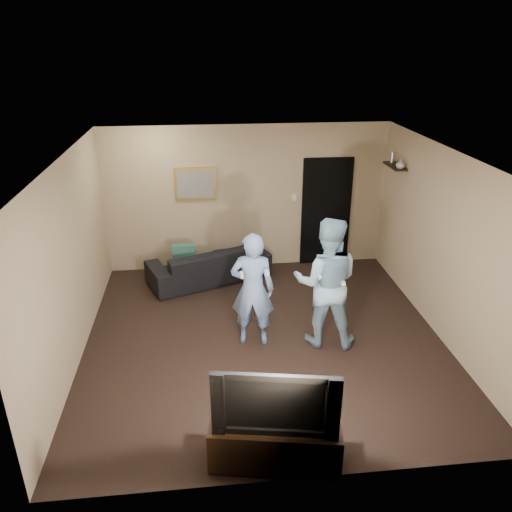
{
  "coord_description": "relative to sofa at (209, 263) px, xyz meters",
  "views": [
    {
      "loc": [
        -0.78,
        -6.0,
        3.96
      ],
      "look_at": [
        -0.08,
        0.3,
        1.15
      ],
      "focal_mm": 35.0,
      "sensor_mm": 36.0,
      "label": 1
    }
  ],
  "objects": [
    {
      "name": "throw_pillow",
      "position": [
        -0.42,
        0.0,
        0.17
      ],
      "size": [
        0.4,
        0.14,
        0.39
      ],
      "primitive_type": "cube",
      "rotation": [
        0.0,
        0.0,
        -0.03
      ],
      "color": "#1B5149",
      "rests_on": "sofa"
    },
    {
      "name": "wall_left",
      "position": [
        -1.78,
        -1.96,
        0.99
      ],
      "size": [
        0.04,
        5.0,
        2.6
      ],
      "primitive_type": "cube",
      "color": "tan",
      "rests_on": "ground"
    },
    {
      "name": "ceiling",
      "position": [
        0.72,
        -1.96,
        2.29
      ],
      "size": [
        5.0,
        5.0,
        0.04
      ],
      "primitive_type": "cube",
      "color": "silver",
      "rests_on": "wall_back"
    },
    {
      "name": "ground",
      "position": [
        0.72,
        -1.96,
        -0.31
      ],
      "size": [
        5.0,
        5.0,
        0.0
      ],
      "primitive_type": "plane",
      "color": "black",
      "rests_on": "ground"
    },
    {
      "name": "television",
      "position": [
        0.55,
        -4.24,
        0.52
      ],
      "size": [
        1.21,
        0.37,
        0.69
      ],
      "primitive_type": "imported",
      "rotation": [
        0.0,
        0.0,
        -0.18
      ],
      "color": "black",
      "rests_on": "tv_console"
    },
    {
      "name": "doorway",
      "position": [
        2.17,
        0.51,
        0.69
      ],
      "size": [
        0.9,
        0.06,
        2.0
      ],
      "primitive_type": "cube",
      "color": "black",
      "rests_on": "ground"
    },
    {
      "name": "wall_shelf",
      "position": [
        3.11,
        -0.16,
        1.68
      ],
      "size": [
        0.2,
        0.6,
        0.03
      ],
      "primitive_type": "cube",
      "color": "black",
      "rests_on": "wall_right"
    },
    {
      "name": "shelf_vase",
      "position": [
        3.11,
        -0.38,
        1.77
      ],
      "size": [
        0.14,
        0.14,
        0.15
      ],
      "primitive_type": "imported",
      "rotation": [
        0.0,
        0.0,
        -0.03
      ],
      "color": "#B9BABF",
      "rests_on": "wall_shelf"
    },
    {
      "name": "shelf_figurine",
      "position": [
        3.11,
        -0.01,
        1.79
      ],
      "size": [
        0.06,
        0.06,
        0.18
      ],
      "primitive_type": "cylinder",
      "color": "#B8B8BD",
      "rests_on": "wall_shelf"
    },
    {
      "name": "painting_canvas",
      "position": [
        -0.18,
        0.49,
        1.29
      ],
      "size": [
        0.62,
        0.01,
        0.47
      ],
      "primitive_type": "cube",
      "color": "slate",
      "rests_on": "painting_frame"
    },
    {
      "name": "wall_back",
      "position": [
        0.72,
        0.54,
        0.99
      ],
      "size": [
        5.0,
        0.04,
        2.6
      ],
      "primitive_type": "cube",
      "color": "tan",
      "rests_on": "ground"
    },
    {
      "name": "wii_player_right",
      "position": [
        1.54,
        -2.13,
        0.61
      ],
      "size": [
        1.03,
        0.88,
        1.84
      ],
      "color": "#8DB7CE",
      "rests_on": "ground"
    },
    {
      "name": "painting_frame",
      "position": [
        -0.18,
        0.51,
        1.29
      ],
      "size": [
        0.72,
        0.05,
        0.57
      ],
      "primitive_type": "cube",
      "color": "olive",
      "rests_on": "wall_back"
    },
    {
      "name": "tv_console",
      "position": [
        0.55,
        -4.24,
        -0.06
      ],
      "size": [
        1.35,
        0.65,
        0.46
      ],
      "primitive_type": "cube",
      "rotation": [
        0.0,
        0.0,
        -0.18
      ],
      "color": "black",
      "rests_on": "ground"
    },
    {
      "name": "wall_right",
      "position": [
        3.22,
        -1.96,
        0.99
      ],
      "size": [
        0.04,
        5.0,
        2.6
      ],
      "primitive_type": "cube",
      "color": "tan",
      "rests_on": "ground"
    },
    {
      "name": "light_switch",
      "position": [
        1.57,
        0.51,
        0.99
      ],
      "size": [
        0.08,
        0.02,
        0.12
      ],
      "primitive_type": "cube",
      "color": "silver",
      "rests_on": "wall_back"
    },
    {
      "name": "sofa",
      "position": [
        0.0,
        0.0,
        0.0
      ],
      "size": [
        2.24,
        1.51,
        0.61
      ],
      "primitive_type": "imported",
      "rotation": [
        0.0,
        0.0,
        3.51
      ],
      "color": "black",
      "rests_on": "ground"
    },
    {
      "name": "wall_front",
      "position": [
        0.72,
        -4.46,
        0.99
      ],
      "size": [
        5.0,
        0.04,
        2.6
      ],
      "primitive_type": "cube",
      "color": "tan",
      "rests_on": "ground"
    },
    {
      "name": "wii_player_left",
      "position": [
        0.56,
        -2.03,
        0.51
      ],
      "size": [
        0.65,
        0.53,
        1.63
      ],
      "color": "#7595CB",
      "rests_on": "ground"
    }
  ]
}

